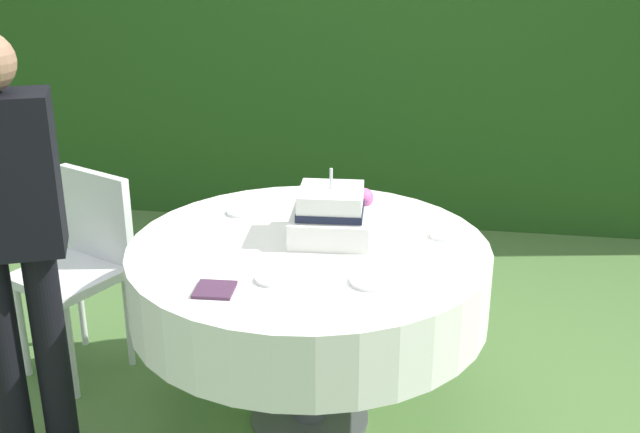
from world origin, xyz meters
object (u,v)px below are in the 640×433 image
Objects in this scene: garden_chair at (83,254)px; standing_person at (9,231)px; serving_plate_far at (443,236)px; serving_plate_left at (272,279)px; napkin_stack at (215,290)px; wedding_cake at (332,215)px; serving_plate_right at (242,212)px; serving_plate_near at (371,282)px; cake_table at (309,278)px.

garden_chair is 0.56× the size of standing_person.
garden_chair is at bearing 175.30° from serving_plate_far.
serving_plate_left and napkin_stack have the same top height.
wedding_cake is 0.45m from serving_plate_right.
wedding_cake is 0.20× the size of standing_person.
serving_plate_far is 0.07× the size of standing_person.
serving_plate_near is 0.33m from serving_plate_left.
napkin_stack is at bearing -41.15° from garden_chair.
wedding_cake is at bearing 58.56° from napkin_stack.
napkin_stack is 0.08× the size of standing_person.
cake_table is 0.41m from serving_plate_near.
standing_person is (0.09, -0.67, 0.39)m from garden_chair.
wedding_cake is 2.26× the size of serving_plate_near.
serving_plate_left is at bearing -109.47° from wedding_cake.
serving_plate_far and serving_plate_right have the same top height.
serving_plate_right is 0.96× the size of napkin_stack.
garden_chair is (-1.12, 0.19, -0.32)m from wedding_cake.
serving_plate_right is at bearing 139.39° from cake_table.
napkin_stack is 1.10m from garden_chair.
serving_plate_right is (-0.26, 0.60, 0.00)m from serving_plate_left.
serving_plate_near and serving_plate_right have the same top height.
standing_person reaches higher than wedding_cake.
serving_plate_right is (-0.40, 0.19, -0.08)m from wedding_cake.
serving_plate_far is 0.74m from serving_plate_left.
serving_plate_far and serving_plate_left have the same top height.
serving_plate_far is (0.24, 0.44, 0.00)m from serving_plate_near.
standing_person is at bearing 177.24° from napkin_stack.
serving_plate_near is at bearing 4.87° from standing_person.
serving_plate_far is 0.81× the size of napkin_stack.
garden_chair is at bearing 156.57° from serving_plate_near.
garden_chair is (-0.72, 0.00, -0.24)m from serving_plate_right.
serving_plate_left is at bearing -174.01° from serving_plate_near.
cake_table is 1.52× the size of garden_chair.
standing_person is (-1.04, -0.48, 0.06)m from wedding_cake.
wedding_cake is 2.52× the size of napkin_stack.
wedding_cake is 1.14m from standing_person.
cake_table is at bearing -128.35° from wedding_cake.
standing_person reaches higher than serving_plate_far.
cake_table is at bearing 60.22° from napkin_stack.
wedding_cake is 2.63× the size of serving_plate_right.
cake_table is 0.36m from serving_plate_left.
standing_person reaches higher than serving_plate_right.
cake_table is at bearing -15.11° from garden_chair.
serving_plate_near is 1.24m from standing_person.
standing_person reaches higher than serving_plate_left.
standing_person is (-1.22, -0.10, 0.15)m from serving_plate_near.
standing_person is (-0.96, -0.39, 0.29)m from cake_table.
wedding_cake reaches higher than serving_plate_far.
wedding_cake is at bearing -171.30° from serving_plate_far.
serving_plate_far is 0.94m from napkin_stack.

